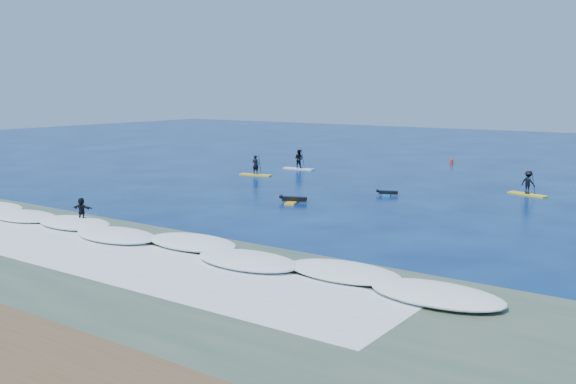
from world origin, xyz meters
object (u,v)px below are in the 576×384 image
Objects in this scene: sup_paddler_center at (299,161)px; prone_paddler_near at (293,200)px; prone_paddler_far at (387,193)px; wave_surfer at (82,211)px; marker_buoy at (452,162)px; sup_paddler_left at (256,168)px; sup_paddler_right at (528,184)px.

sup_paddler_center is 16.61m from prone_paddler_near.
wave_surfer is (-8.79, -17.79, 0.62)m from prone_paddler_far.
prone_paddler_far is at bearing -81.22° from marker_buoy.
sup_paddler_center reaches higher than sup_paddler_left.
prone_paddler_near is at bearing -116.25° from sup_paddler_right.
wave_surfer is at bearing -89.17° from sup_paddler_left.
wave_surfer is (-16.45, -23.35, 0.02)m from sup_paddler_right.
sup_paddler_left is 20.99m from wave_surfer.
sup_paddler_right is at bearing 36.66° from wave_surfer.
sup_paddler_right is 1.47× the size of prone_paddler_far.
sup_paddler_center reaches higher than prone_paddler_near.
prone_paddler_near is at bearing -61.04° from sup_paddler_center.
sup_paddler_left is 19.53m from marker_buoy.
prone_paddler_near is at bearing 125.63° from prone_paddler_far.
sup_paddler_right is at bearing -76.64° from prone_paddler_far.
prone_paddler_near is (-11.28, -11.41, -0.58)m from sup_paddler_right.
marker_buoy is at bearing -23.67° from prone_paddler_near.
sup_paddler_center reaches higher than wave_surfer.
prone_paddler_near reaches higher than prone_paddler_far.
sup_paddler_right is 1.48× the size of wave_surfer.
sup_paddler_left is 12.95m from prone_paddler_near.
prone_paddler_far is (3.62, 5.85, -0.03)m from prone_paddler_near.
sup_paddler_left is 1.02× the size of sup_paddler_right.
prone_paddler_near is 25.10m from marker_buoy.
wave_surfer is at bearing -98.92° from marker_buoy.
wave_surfer reaches higher than marker_buoy.
marker_buoy reaches higher than prone_paddler_near.
prone_paddler_near is 1.23× the size of wave_surfer.
prone_paddler_far is 19.48m from marker_buoy.
prone_paddler_far is at bearing -23.14° from sup_paddler_left.
marker_buoy is (-2.97, 19.25, 0.17)m from prone_paddler_far.
wave_surfer is at bearing 134.38° from prone_paddler_near.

